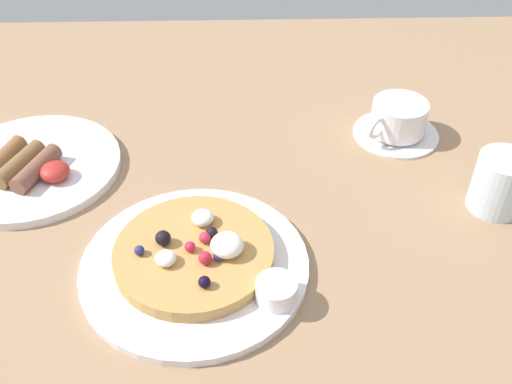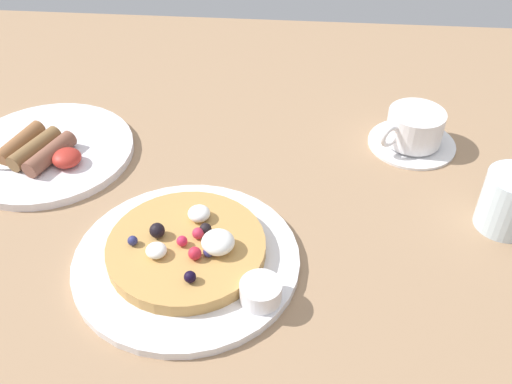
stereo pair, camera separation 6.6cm
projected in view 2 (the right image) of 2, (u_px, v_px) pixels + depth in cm
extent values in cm
cube|color=#9A7858|center=(225.00, 244.00, 76.64)|extent=(153.63, 134.99, 3.00)
cylinder|color=white|center=(187.00, 260.00, 71.66)|extent=(27.85, 27.85, 1.15)
cylinder|color=tan|center=(186.00, 248.00, 71.19)|extent=(19.49, 19.49, 1.77)
sphere|color=navy|center=(205.00, 217.00, 73.32)|extent=(1.14, 1.14, 1.14)
sphere|color=black|center=(190.00, 277.00, 65.55)|extent=(1.41, 1.41, 1.41)
sphere|color=red|center=(195.00, 253.00, 68.21)|extent=(1.59, 1.59, 1.59)
sphere|color=navy|center=(133.00, 241.00, 70.07)|extent=(1.23, 1.23, 1.23)
sphere|color=#C12A44|center=(198.00, 233.00, 70.89)|extent=(1.43, 1.43, 1.43)
sphere|color=navy|center=(208.00, 252.00, 68.60)|extent=(1.27, 1.27, 1.27)
sphere|color=black|center=(206.00, 229.00, 71.41)|extent=(1.51, 1.51, 1.51)
sphere|color=black|center=(157.00, 230.00, 70.94)|extent=(1.90, 1.90, 1.90)
sphere|color=#CC2344|center=(182.00, 241.00, 69.95)|extent=(1.32, 1.32, 1.32)
sphere|color=red|center=(214.00, 249.00, 68.94)|extent=(1.30, 1.30, 1.30)
ellipsoid|color=white|center=(220.00, 242.00, 69.04)|extent=(3.99, 3.99, 2.40)
ellipsoid|color=white|center=(156.00, 250.00, 68.64)|extent=(2.51, 2.51, 1.50)
ellipsoid|color=white|center=(199.00, 214.00, 73.41)|extent=(2.84, 2.84, 1.70)
cylinder|color=white|center=(261.00, 292.00, 65.45)|extent=(4.82, 4.82, 2.52)
cylinder|color=maroon|center=(261.00, 289.00, 65.13)|extent=(3.95, 3.95, 0.30)
cylinder|color=white|center=(47.00, 152.00, 88.72)|extent=(26.02, 26.02, 1.28)
cylinder|color=brown|center=(50.00, 154.00, 85.10)|extent=(5.57, 9.38, 2.55)
cylinder|color=brown|center=(35.00, 148.00, 86.12)|extent=(5.75, 9.36, 2.55)
cylinder|color=brown|center=(20.00, 143.00, 87.14)|extent=(5.01, 9.41, 2.55)
ellipsoid|color=white|center=(11.00, 158.00, 86.00)|extent=(6.60, 5.61, 0.60)
sphere|color=yellow|center=(10.00, 155.00, 85.68)|extent=(2.00, 2.00, 2.00)
ellipsoid|color=#AE2B22|center=(67.00, 158.00, 84.53)|extent=(4.24, 4.24, 2.33)
cylinder|color=white|center=(412.00, 142.00, 91.00)|extent=(13.52, 13.52, 0.85)
cylinder|color=white|center=(415.00, 127.00, 89.09)|extent=(8.64, 8.64, 5.06)
torus|color=white|center=(390.00, 136.00, 86.63)|extent=(3.32, 2.92, 3.63)
cylinder|color=#A07859|center=(417.00, 118.00, 88.04)|extent=(7.35, 7.35, 0.40)
cylinder|color=silver|center=(509.00, 201.00, 74.79)|extent=(7.34, 7.34, 8.06)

